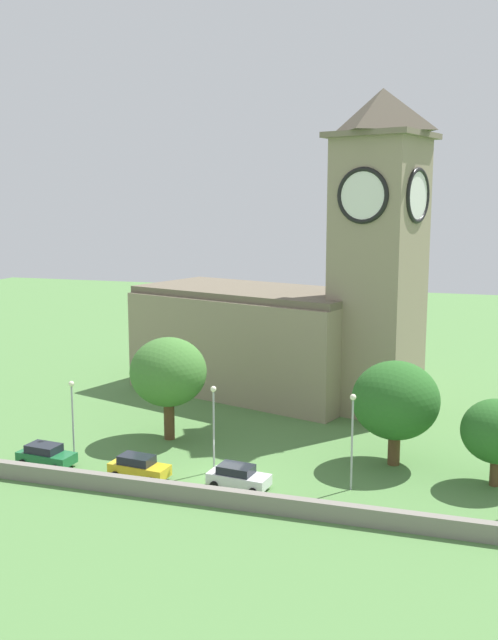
# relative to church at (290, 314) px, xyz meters

# --- Properties ---
(ground_plane) EXTENTS (200.00, 200.00, 0.00)m
(ground_plane) POSITION_rel_church_xyz_m (0.92, -8.18, -8.54)
(ground_plane) COLOR #517F42
(church) EXTENTS (31.94, 19.43, 29.85)m
(church) POSITION_rel_church_xyz_m (0.00, 0.00, 0.00)
(church) COLOR gray
(church) RESTS_ON ground
(quay_barrier) EXTENTS (46.71, 0.70, 1.20)m
(quay_barrier) POSITION_rel_church_xyz_m (0.92, -27.79, -7.94)
(quay_barrier) COLOR gray
(quay_barrier) RESTS_ON ground
(car_green) EXTENTS (4.56, 2.51, 1.66)m
(car_green) POSITION_rel_church_xyz_m (-12.75, -24.88, -7.70)
(car_green) COLOR #1E6B38
(car_green) RESTS_ON ground
(car_yellow) EXTENTS (4.58, 2.38, 1.71)m
(car_yellow) POSITION_rel_church_xyz_m (-4.87, -25.08, -7.67)
(car_yellow) COLOR gold
(car_yellow) RESTS_ON ground
(car_white) EXTENTS (4.50, 2.54, 1.64)m
(car_white) POSITION_rel_church_xyz_m (2.54, -24.57, -7.71)
(car_white) COLOR silver
(car_white) RESTS_ON ground
(streetlamp_west_mid) EXTENTS (0.44, 0.44, 6.09)m
(streetlamp_west_mid) POSITION_rel_church_xyz_m (-11.83, -22.38, -4.39)
(streetlamp_west_mid) COLOR #9EA0A5
(streetlamp_west_mid) RESTS_ON ground
(streetlamp_central) EXTENTS (0.44, 0.44, 6.56)m
(streetlamp_central) POSITION_rel_church_xyz_m (-0.13, -22.20, -4.12)
(streetlamp_central) COLOR #9EA0A5
(streetlamp_central) RESTS_ON ground
(streetlamp_east_mid) EXTENTS (0.44, 0.44, 6.87)m
(streetlamp_east_mid) POSITION_rel_church_xyz_m (10.14, -22.47, -3.94)
(streetlamp_east_mid) COLOR #9EA0A5
(streetlamp_east_mid) RESTS_ON ground
(tree_riverside_west) EXTENTS (5.02, 5.02, 6.25)m
(tree_riverside_west) POSITION_rel_church_xyz_m (19.70, -18.67, -4.58)
(tree_riverside_west) COLOR brown
(tree_riverside_west) RESTS_ON ground
(tree_by_tower) EXTENTS (6.60, 6.60, 8.04)m
(tree_by_tower) POSITION_rel_church_xyz_m (12.43, -16.64, -3.50)
(tree_by_tower) COLOR brown
(tree_by_tower) RESTS_ON ground
(tree_churchyard) EXTENTS (6.43, 6.43, 8.71)m
(tree_churchyard) POSITION_rel_church_xyz_m (-6.33, -16.29, -2.76)
(tree_churchyard) COLOR brown
(tree_churchyard) RESTS_ON ground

